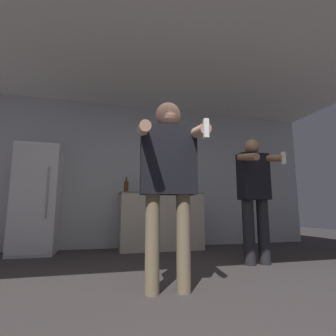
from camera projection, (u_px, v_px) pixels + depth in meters
The scene contains 10 objects.
ground_plane at pixel (196, 323), 1.50m from camera, with size 14.00×14.00×0.00m, color #383333.
wall_back at pixel (132, 174), 4.73m from camera, with size 7.00×0.06×2.55m.
ceiling_slab at pixel (149, 60), 3.41m from camera, with size 7.00×3.66×0.05m.
refrigerator at pixel (37, 199), 3.95m from camera, with size 0.60×0.68×1.61m.
counter at pixel (160, 221), 4.39m from camera, with size 1.38×0.64×0.92m.
bottle_amber_bourbon at pixel (193, 188), 4.57m from camera, with size 0.08×0.08×0.25m.
bottle_brown_liquor at pixel (183, 187), 4.53m from camera, with size 0.09×0.09×0.28m.
bottle_tall_gin at pixel (126, 186), 4.28m from camera, with size 0.07×0.07×0.26m.
person_woman_foreground at pixel (168, 171), 2.17m from camera, with size 0.56×0.55×1.56m.
person_man_side at pixel (255, 192), 3.23m from camera, with size 0.44×0.50×1.53m.
Camera 1 is at (-0.57, -1.52, 0.64)m, focal length 28.00 mm.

